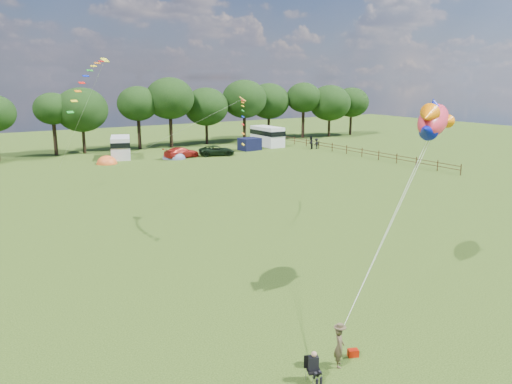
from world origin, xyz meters
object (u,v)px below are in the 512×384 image
tent_orange (107,164)px  walker_b (316,144)px  camp_chair (313,363)px  kite_flyer (339,347)px  fish_kite (432,121)px  tent_greyblue (174,158)px  car_c (182,153)px  campervan_c (121,147)px  walker_a (311,143)px  campervan_d (267,136)px  car_d (217,151)px

tent_orange → walker_b: 29.84m
camp_chair → walker_b: bearing=74.9°
camp_chair → kite_flyer: bearing=32.8°
fish_kite → kite_flyer: bearing=173.9°
camp_chair → tent_greyblue: bearing=96.3°
tent_greyblue → walker_b: bearing=-7.5°
car_c → tent_greyblue: car_c is taller
camp_chair → walker_b: 57.63m
fish_kite → walker_b: fish_kite is taller
campervan_c → fish_kite: (0.74, -48.02, 6.73)m
camp_chair → walker_a: bearing=75.7°
campervan_d → walker_a: (3.46, -6.26, -0.66)m
car_c → campervan_c: bearing=45.0°
tent_orange → fish_kite: (3.62, -44.37, 8.19)m
tent_greyblue → camp_chair: size_ratio=2.95×
tent_orange → walker_b: (29.64, -3.31, 0.76)m
campervan_d → fish_kite: size_ratio=1.49×
campervan_d → campervan_c: bearing=89.0°
campervan_d → kite_flyer: (-30.43, -51.35, -0.83)m
campervan_c → walker_b: size_ratio=3.92×
fish_kite → campervan_d: bearing=36.3°
campervan_c → campervan_d: (22.50, -0.36, 0.10)m
fish_kite → tent_orange: bearing=65.5°
campervan_c → campervan_d: 22.50m
car_c → campervan_d: bearing=-88.3°
campervan_d → tent_greyblue: campervan_d is taller
car_d → walker_a: bearing=-80.8°
campervan_c → tent_greyblue: size_ratio=1.83×
campervan_c → fish_kite: bearing=-161.4°
tent_greyblue → kite_flyer: bearing=-105.9°
car_c → kite_flyer: bearing=150.7°
campervan_d → camp_chair: campervan_d is taller
campervan_c → walker_a: bearing=-86.6°
car_c → tent_greyblue: (-1.01, 0.12, -0.68)m
tent_orange → walker_b: size_ratio=1.77×
car_d → fish_kite: bearing=-177.8°
car_d → campervan_d: (11.01, 4.48, 0.92)m
kite_flyer → tent_orange: bearing=30.7°
tent_orange → walker_a: bearing=-5.9°
kite_flyer → walker_b: 56.61m
car_d → walker_b: bearing=-81.8°
car_d → campervan_d: size_ratio=0.81×
car_c → walker_a: walker_a is taller
campervan_d → fish_kite: fish_kite is taller
tent_greyblue → walker_a: 20.49m
campervan_c → campervan_d: campervan_d is taller
tent_orange → kite_flyer: 48.32m
car_d → walker_a: (14.47, -1.78, 0.26)m
car_c → tent_orange: (-9.53, 0.63, -0.68)m
tent_orange → fish_kite: bearing=-85.3°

